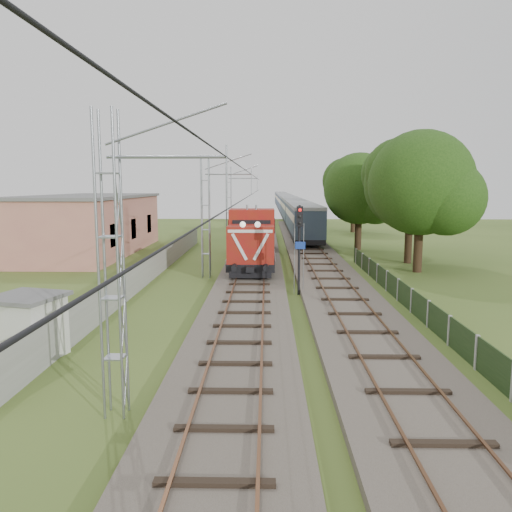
{
  "coord_description": "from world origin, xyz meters",
  "views": [
    {
      "loc": [
        1.0,
        -20.58,
        6.11
      ],
      "look_at": [
        0.41,
        6.82,
        2.2
      ],
      "focal_mm": 35.0,
      "sensor_mm": 36.0,
      "label": 1
    }
  ],
  "objects_px": {
    "locomotive": "(254,235)",
    "coach_rake": "(287,203)",
    "signal_post": "(300,234)",
    "relay_hut": "(28,327)"
  },
  "relations": [
    {
      "from": "locomotive",
      "to": "signal_post",
      "type": "distance_m",
      "value": 11.66
    },
    {
      "from": "signal_post",
      "to": "relay_hut",
      "type": "bearing_deg",
      "value": -134.14
    },
    {
      "from": "relay_hut",
      "to": "signal_post",
      "type": "bearing_deg",
      "value": 45.86
    },
    {
      "from": "signal_post",
      "to": "relay_hut",
      "type": "relative_size",
      "value": 1.85
    },
    {
      "from": "locomotive",
      "to": "relay_hut",
      "type": "distance_m",
      "value": 23.02
    },
    {
      "from": "locomotive",
      "to": "coach_rake",
      "type": "bearing_deg",
      "value": 85.41
    },
    {
      "from": "locomotive",
      "to": "relay_hut",
      "type": "height_order",
      "value": "locomotive"
    },
    {
      "from": "coach_rake",
      "to": "relay_hut",
      "type": "bearing_deg",
      "value": -98.39
    },
    {
      "from": "locomotive",
      "to": "coach_rake",
      "type": "height_order",
      "value": "locomotive"
    },
    {
      "from": "signal_post",
      "to": "coach_rake",
      "type": "bearing_deg",
      "value": 88.3
    }
  ]
}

